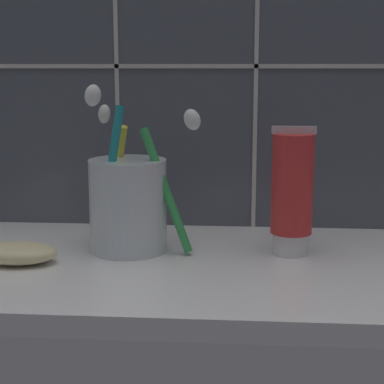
% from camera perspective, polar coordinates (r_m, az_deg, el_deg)
% --- Properties ---
extents(sink_counter, '(0.67, 0.31, 0.02)m').
position_cam_1_polar(sink_counter, '(0.66, 4.37, -7.06)').
color(sink_counter, white).
rests_on(sink_counter, ground).
extents(tile_wall_backsplash, '(0.77, 0.02, 0.57)m').
position_cam_1_polar(tile_wall_backsplash, '(0.79, 4.70, 16.07)').
color(tile_wall_backsplash, '#4C515B').
rests_on(tile_wall_backsplash, ground).
extents(toothbrush_cup, '(0.13, 0.11, 0.18)m').
position_cam_1_polar(toothbrush_cup, '(0.69, -5.54, -0.95)').
color(toothbrush_cup, silver).
rests_on(toothbrush_cup, sink_counter).
extents(toothpaste_tube, '(0.05, 0.04, 0.14)m').
position_cam_1_polar(toothpaste_tube, '(0.68, 9.05, 0.01)').
color(toothpaste_tube, white).
rests_on(toothpaste_tube, sink_counter).
extents(soap_bar, '(0.08, 0.05, 0.02)m').
position_cam_1_polar(soap_bar, '(0.68, -15.12, -5.26)').
color(soap_bar, beige).
rests_on(soap_bar, sink_counter).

